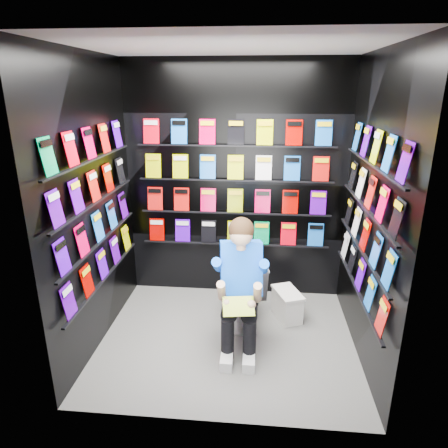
{
  "coord_description": "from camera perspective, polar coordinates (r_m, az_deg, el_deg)",
  "views": [
    {
      "loc": [
        0.27,
        -3.26,
        2.31
      ],
      "look_at": [
        -0.05,
        0.15,
        1.13
      ],
      "focal_mm": 32.0,
      "sensor_mm": 36.0,
      "label": 1
    }
  ],
  "objects": [
    {
      "name": "floor",
      "position": [
        4.0,
        0.49,
        -16.18
      ],
      "size": [
        2.4,
        2.4,
        0.0
      ],
      "primitive_type": "plane",
      "color": "#60605E",
      "rests_on": "ground"
    },
    {
      "name": "ceiling",
      "position": [
        3.28,
        0.63,
        24.16
      ],
      "size": [
        2.4,
        2.4,
        0.0
      ],
      "primitive_type": "plane",
      "color": "white",
      "rests_on": "floor"
    },
    {
      "name": "wall_back",
      "position": [
        4.38,
        1.66,
        5.74
      ],
      "size": [
        2.4,
        0.04,
        2.6
      ],
      "primitive_type": "cube",
      "color": "black",
      "rests_on": "floor"
    },
    {
      "name": "wall_front",
      "position": [
        2.49,
        -1.4,
        -4.85
      ],
      "size": [
        2.4,
        0.04,
        2.6
      ],
      "primitive_type": "cube",
      "color": "black",
      "rests_on": "floor"
    },
    {
      "name": "wall_left",
      "position": [
        3.71,
        -18.24,
        2.33
      ],
      "size": [
        0.04,
        2.0,
        2.6
      ],
      "primitive_type": "cube",
      "color": "black",
      "rests_on": "floor"
    },
    {
      "name": "wall_right",
      "position": [
        3.53,
        20.34,
        1.26
      ],
      "size": [
        0.04,
        2.0,
        2.6
      ],
      "primitive_type": "cube",
      "color": "black",
      "rests_on": "floor"
    },
    {
      "name": "comics_back",
      "position": [
        4.35,
        1.64,
        5.72
      ],
      "size": [
        2.1,
        0.06,
        1.37
      ],
      "primitive_type": null,
      "color": "red",
      "rests_on": "wall_back"
    },
    {
      "name": "comics_left",
      "position": [
        3.7,
        -17.82,
        2.39
      ],
      "size": [
        0.06,
        1.7,
        1.37
      ],
      "primitive_type": null,
      "color": "red",
      "rests_on": "wall_left"
    },
    {
      "name": "comics_right",
      "position": [
        3.52,
        19.88,
        1.35
      ],
      "size": [
        0.06,
        1.7,
        1.37
      ],
      "primitive_type": null,
      "color": "red",
      "rests_on": "wall_right"
    },
    {
      "name": "toilet",
      "position": [
        4.12,
        2.67,
        -9.05
      ],
      "size": [
        0.52,
        0.8,
        0.73
      ],
      "primitive_type": "imported",
      "rotation": [
        0.0,
        0.0,
        3.29
      ],
      "color": "silver",
      "rests_on": "floor"
    },
    {
      "name": "longbox",
      "position": [
        4.31,
        8.98,
        -11.42
      ],
      "size": [
        0.32,
        0.42,
        0.28
      ],
      "primitive_type": "cube",
      "rotation": [
        0.0,
        0.0,
        0.37
      ],
      "color": "white",
      "rests_on": "floor"
    },
    {
      "name": "longbox_lid",
      "position": [
        4.24,
        9.09,
        -9.65
      ],
      "size": [
        0.34,
        0.44,
        0.03
      ],
      "primitive_type": "cube",
      "rotation": [
        0.0,
        0.0,
        0.37
      ],
      "color": "white",
      "rests_on": "longbox"
    },
    {
      "name": "reader",
      "position": [
        3.61,
        2.46,
        -6.43
      ],
      "size": [
        0.6,
        0.8,
        1.35
      ],
      "primitive_type": null,
      "rotation": [
        0.0,
        0.0,
        0.15
      ],
      "color": "blue",
      "rests_on": "toilet"
    },
    {
      "name": "held_comic",
      "position": [
        3.38,
        2.09,
        -11.67
      ],
      "size": [
        0.28,
        0.19,
        0.11
      ],
      "primitive_type": "cube",
      "rotation": [
        -0.96,
        0.0,
        0.15
      ],
      "color": "#279720",
      "rests_on": "reader"
    }
  ]
}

